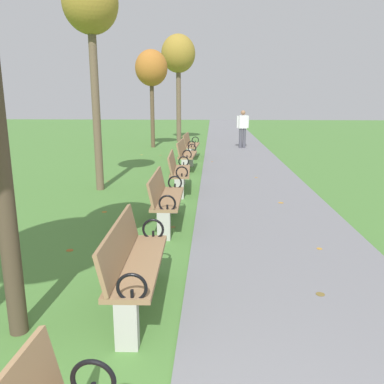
{
  "coord_description": "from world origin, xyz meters",
  "views": [
    {
      "loc": [
        0.3,
        -1.09,
        2.14
      ],
      "look_at": [
        -0.05,
        5.61,
        0.55
      ],
      "focal_mm": 36.97,
      "sensor_mm": 36.0,
      "label": 1
    }
  ],
  "objects": [
    {
      "name": "park_bench_4",
      "position": [
        -0.5,
        8.01,
        0.49
      ],
      "size": [
        0.55,
        1.62,
        0.9
      ],
      "color": "#93704C",
      "rests_on": "ground"
    },
    {
      "name": "tree_4",
      "position": [
        -2.37,
        16.55,
        3.36
      ],
      "size": [
        1.39,
        1.39,
        4.19
      ],
      "color": "brown",
      "rests_on": "ground"
    },
    {
      "name": "tree_3",
      "position": [
        -2.39,
        8.08,
        4.04
      ],
      "size": [
        1.22,
        1.22,
        4.84
      ],
      "color": "brown",
      "rests_on": "ground"
    },
    {
      "name": "scattered_leaves",
      "position": [
        -0.36,
        6.81,
        0.01
      ],
      "size": [
        4.44,
        16.31,
        0.02
      ],
      "color": "gold",
      "rests_on": "ground"
    },
    {
      "name": "pedestrian_walking",
      "position": [
        1.6,
        16.39,
        0.93
      ],
      "size": [
        0.53,
        0.25,
        1.62
      ],
      "color": "#4C4C56",
      "rests_on": "paved_walkway"
    },
    {
      "name": "paved_walkway",
      "position": [
        1.34,
        18.0,
        0.01
      ],
      "size": [
        2.69,
        44.0,
        0.02
      ],
      "primitive_type": "cube",
      "color": "slate",
      "rests_on": "ground"
    },
    {
      "name": "park_bench_6",
      "position": [
        -0.5,
        13.27,
        0.49
      ],
      "size": [
        0.54,
        1.62,
        0.9
      ],
      "color": "#93704C",
      "rests_on": "ground"
    },
    {
      "name": "tree_5",
      "position": [
        -1.41,
        19.04,
        4.17
      ],
      "size": [
        1.65,
        1.65,
        5.17
      ],
      "color": "brown",
      "rests_on": "ground"
    },
    {
      "name": "park_bench_5",
      "position": [
        -0.5,
        10.81,
        0.49
      ],
      "size": [
        0.54,
        1.62,
        0.9
      ],
      "color": "#93704C",
      "rests_on": "ground"
    },
    {
      "name": "park_bench_2",
      "position": [
        -0.5,
        2.69,
        0.49
      ],
      "size": [
        0.52,
        1.61,
        0.9
      ],
      "color": "#93704C",
      "rests_on": "ground"
    },
    {
      "name": "park_bench_3",
      "position": [
        -0.5,
        5.43,
        0.49
      ],
      "size": [
        0.5,
        1.61,
        0.9
      ],
      "color": "#93704C",
      "rests_on": "ground"
    }
  ]
}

